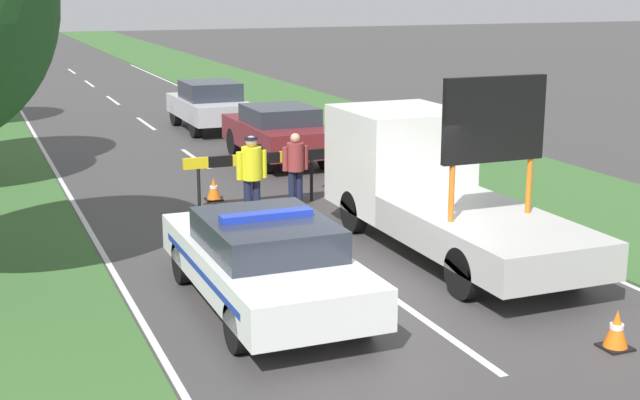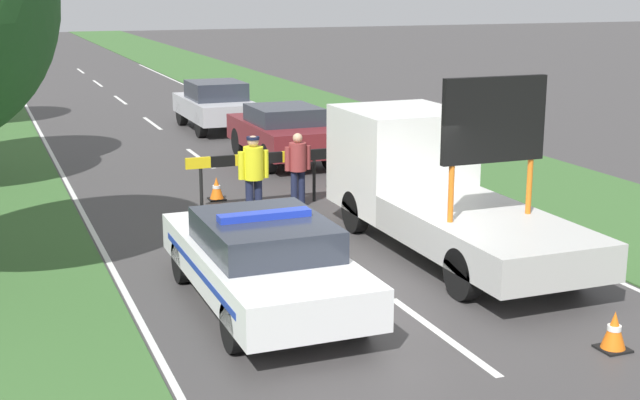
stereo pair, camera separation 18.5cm
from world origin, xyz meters
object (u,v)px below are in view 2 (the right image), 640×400
Objects in this scene: police_car at (262,259)px; queued_car_sedan_silver at (216,104)px; traffic_cone_near_truck at (614,331)px; police_officer at (254,171)px; traffic_cone_behind_barrier at (217,189)px; pedestrian_civilian at (298,164)px; traffic_cone_near_police at (338,175)px; road_barrier at (259,162)px; work_truck at (429,183)px; queued_car_wagon_maroon at (283,132)px; traffic_cone_centre_front at (307,221)px.

queued_car_sedan_silver is at bearing 80.05° from police_car.
traffic_cone_near_truck is at bearing -38.14° from police_car.
traffic_cone_behind_barrier is at bearing -56.90° from police_officer.
police_car reaches higher than traffic_cone_near_truck.
pedestrian_civilian reaches higher than traffic_cone_near_police.
police_officer is at bearing -105.40° from road_barrier.
pedestrian_civilian is (2.50, 5.38, 0.22)m from police_car.
police_officer is at bearing -158.64° from pedestrian_civilian.
police_car is at bearing 25.25° from work_truck.
traffic_cone_near_truck is 13.41m from queued_car_wagon_maroon.
police_officer is at bearing 107.14° from traffic_cone_near_truck.
police_car is 6.03m from road_barrier.
traffic_cone_centre_front is (0.64, -1.27, -0.75)m from police_officer.
traffic_cone_near_police is 2.93m from traffic_cone_behind_barrier.
pedestrian_civilian is at bearing -41.91° from traffic_cone_behind_barrier.
traffic_cone_near_truck is (1.20, -8.57, -0.67)m from pedestrian_civilian.
police_car is at bearing -120.60° from traffic_cone_near_police.
police_car is 4.31m from work_truck.
queued_car_sedan_silver is at bearing 86.81° from road_barrier.
traffic_cone_behind_barrier is at bearing -177.82° from traffic_cone_near_police.
traffic_cone_near_police reaches higher than traffic_cone_near_truck.
traffic_cone_near_police is 1.18× the size of traffic_cone_near_truck.
queued_car_wagon_maroon reaches higher than road_barrier.
police_officer is 6.17m from queued_car_wagon_maroon.
traffic_cone_behind_barrier is (-2.71, 4.64, -0.88)m from work_truck.
traffic_cone_centre_front reaches higher than traffic_cone_near_truck.
traffic_cone_near_truck is (1.76, -6.52, -0.02)m from traffic_cone_centre_front.
work_truck is 3.69× the size of police_officer.
pedestrian_civilian is (-1.28, 3.36, -0.20)m from work_truck.
police_officer is 3.30× the size of traffic_cone_near_truck.
work_truck reaches higher than traffic_cone_near_truck.
pedestrian_civilian reaches higher than traffic_cone_near_truck.
pedestrian_civilian is 2.22m from traffic_cone_centre_front.
police_officer is 2.21m from traffic_cone_behind_barrier.
police_car is at bearing 77.46° from queued_car_sedan_silver.
police_officer is 1.09× the size of pedestrian_civilian.
pedestrian_civilian is 3.16× the size of traffic_cone_behind_barrier.
traffic_cone_behind_barrier is at bearing 104.42° from traffic_cone_centre_front.
traffic_cone_near_truck is (3.70, -3.19, -0.45)m from police_car.
work_truck is 4.82m from traffic_cone_near_police.
queued_car_sedan_silver reaches higher than traffic_cone_near_truck.
police_car is at bearing -100.33° from road_barrier.
police_car reaches higher than traffic_cone_behind_barrier.
traffic_cone_behind_barrier is (-0.22, 2.06, -0.78)m from police_officer.
traffic_cone_centre_front is at bearing 62.44° from police_car.
work_truck is 1.51× the size of queued_car_sedan_silver.
traffic_cone_near_truck is 1.04× the size of traffic_cone_behind_barrier.
work_truck is 2.42m from traffic_cone_centre_front.
queued_car_wagon_maroon is 5.82m from queued_car_sedan_silver.
traffic_cone_behind_barrier is at bearing 75.15° from queued_car_sedan_silver.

